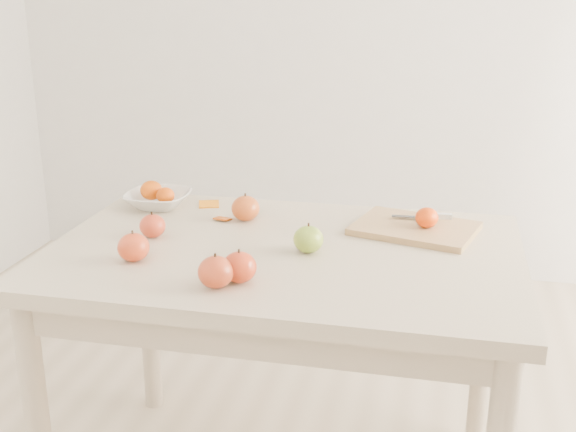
# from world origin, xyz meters

# --- Properties ---
(table) EXTENTS (1.20, 0.80, 0.75)m
(table) POSITION_xyz_m (0.00, 0.00, 0.65)
(table) COLOR #C4AF94
(table) RESTS_ON ground
(cutting_board) EXTENTS (0.36, 0.31, 0.02)m
(cutting_board) POSITION_xyz_m (0.32, 0.20, 0.76)
(cutting_board) COLOR tan
(cutting_board) RESTS_ON table
(board_tangerine) EXTENTS (0.06, 0.06, 0.05)m
(board_tangerine) POSITION_xyz_m (0.35, 0.19, 0.80)
(board_tangerine) COLOR #DF4207
(board_tangerine) RESTS_ON cutting_board
(fruit_bowl) EXTENTS (0.19, 0.19, 0.05)m
(fruit_bowl) POSITION_xyz_m (-0.45, 0.26, 0.77)
(fruit_bowl) COLOR white
(fruit_bowl) RESTS_ON table
(bowl_tangerine_near) EXTENTS (0.07, 0.07, 0.06)m
(bowl_tangerine_near) POSITION_xyz_m (-0.47, 0.27, 0.80)
(bowl_tangerine_near) COLOR #D45A07
(bowl_tangerine_near) RESTS_ON fruit_bowl
(bowl_tangerine_far) EXTENTS (0.05, 0.05, 0.05)m
(bowl_tangerine_far) POSITION_xyz_m (-0.42, 0.24, 0.79)
(bowl_tangerine_far) COLOR #D76107
(bowl_tangerine_far) RESTS_ON fruit_bowl
(orange_peel_a) EXTENTS (0.07, 0.06, 0.01)m
(orange_peel_a) POSITION_xyz_m (-0.30, 0.30, 0.75)
(orange_peel_a) COLOR orange
(orange_peel_a) RESTS_ON table
(orange_peel_b) EXTENTS (0.05, 0.05, 0.01)m
(orange_peel_b) POSITION_xyz_m (-0.22, 0.18, 0.75)
(orange_peel_b) COLOR #CA520E
(orange_peel_b) RESTS_ON table
(paring_knife) EXTENTS (0.17, 0.05, 0.01)m
(paring_knife) POSITION_xyz_m (0.37, 0.27, 0.78)
(paring_knife) COLOR white
(paring_knife) RESTS_ON cutting_board
(apple_green) EXTENTS (0.08, 0.08, 0.07)m
(apple_green) POSITION_xyz_m (0.07, -0.01, 0.78)
(apple_green) COLOR olive
(apple_green) RESTS_ON table
(apple_red_d) EXTENTS (0.08, 0.08, 0.07)m
(apple_red_d) POSITION_xyz_m (-0.34, -0.17, 0.79)
(apple_red_d) COLOR maroon
(apple_red_d) RESTS_ON table
(apple_red_b) EXTENTS (0.07, 0.07, 0.06)m
(apple_red_b) POSITION_xyz_m (-0.36, 0.00, 0.78)
(apple_red_b) COLOR maroon
(apple_red_b) RESTS_ON table
(apple_red_a) EXTENTS (0.08, 0.08, 0.07)m
(apple_red_a) POSITION_xyz_m (-0.15, 0.19, 0.79)
(apple_red_a) COLOR maroon
(apple_red_a) RESTS_ON table
(apple_red_c) EXTENTS (0.08, 0.08, 0.07)m
(apple_red_c) POSITION_xyz_m (-0.09, -0.27, 0.79)
(apple_red_c) COLOR maroon
(apple_red_c) RESTS_ON table
(apple_red_e) EXTENTS (0.08, 0.08, 0.07)m
(apple_red_e) POSITION_xyz_m (-0.05, -0.23, 0.79)
(apple_red_e) COLOR #910203
(apple_red_e) RESTS_ON table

